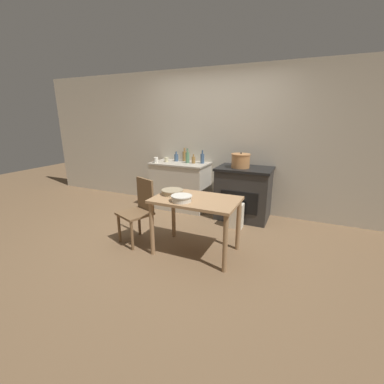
% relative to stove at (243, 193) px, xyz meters
% --- Properties ---
extents(ground_plane, '(14.00, 14.00, 0.00)m').
position_rel_stove_xyz_m(ground_plane, '(-0.66, -1.23, -0.45)').
color(ground_plane, brown).
extents(wall_back, '(8.00, 0.07, 2.55)m').
position_rel_stove_xyz_m(wall_back, '(-0.66, 0.35, 0.83)').
color(wall_back, beige).
rests_on(wall_back, ground_plane).
extents(counter_cabinet, '(1.07, 0.61, 0.89)m').
position_rel_stove_xyz_m(counter_cabinet, '(-1.23, 0.03, -0.00)').
color(counter_cabinet, beige).
rests_on(counter_cabinet, ground_plane).
extents(stove, '(0.91, 0.67, 0.89)m').
position_rel_stove_xyz_m(stove, '(0.00, 0.00, 0.00)').
color(stove, '#2D2B28').
rests_on(stove, ground_plane).
extents(work_table, '(1.06, 0.67, 0.73)m').
position_rel_stove_xyz_m(work_table, '(-0.27, -1.44, 0.17)').
color(work_table, '#A87F56').
rests_on(work_table, ground_plane).
extents(chair, '(0.52, 0.52, 0.89)m').
position_rel_stove_xyz_m(chair, '(-1.12, -1.47, 0.03)').
color(chair, brown).
rests_on(chair, ground_plane).
extents(flour_sack, '(0.24, 0.17, 0.40)m').
position_rel_stove_xyz_m(flour_sack, '(-0.00, -0.47, -0.25)').
color(flour_sack, beige).
rests_on(flour_sack, ground_plane).
extents(stock_pot, '(0.31, 0.31, 0.26)m').
position_rel_stove_xyz_m(stock_pot, '(-0.07, -0.05, 0.56)').
color(stock_pot, '#B77A47').
rests_on(stock_pot, stove).
extents(mixing_bowl_large, '(0.28, 0.28, 0.06)m').
position_rel_stove_xyz_m(mixing_bowl_large, '(-0.62, -1.40, 0.32)').
color(mixing_bowl_large, tan).
rests_on(mixing_bowl_large, work_table).
extents(mixing_bowl_small, '(0.26, 0.26, 0.08)m').
position_rel_stove_xyz_m(mixing_bowl_small, '(-0.38, -1.61, 0.33)').
color(mixing_bowl_small, silver).
rests_on(mixing_bowl_small, work_table).
extents(bottle_far_left, '(0.07, 0.07, 0.17)m').
position_rel_stove_xyz_m(bottle_far_left, '(-0.97, 0.06, 0.50)').
color(bottle_far_left, olive).
rests_on(bottle_far_left, counter_cabinet).
extents(bottle_left, '(0.08, 0.08, 0.25)m').
position_rel_stove_xyz_m(bottle_left, '(-1.24, 0.23, 0.54)').
color(bottle_left, olive).
rests_on(bottle_left, counter_cabinet).
extents(bottle_mid_left, '(0.07, 0.07, 0.24)m').
position_rel_stove_xyz_m(bottle_mid_left, '(-0.82, 0.12, 0.53)').
color(bottle_mid_left, '#3D5675').
rests_on(bottle_mid_left, counter_cabinet).
extents(bottle_center_left, '(0.08, 0.08, 0.18)m').
position_rel_stove_xyz_m(bottle_center_left, '(-1.37, 0.14, 0.51)').
color(bottle_center_left, '#3D5675').
rests_on(bottle_center_left, counter_cabinet).
extents(bottle_center, '(0.07, 0.07, 0.26)m').
position_rel_stove_xyz_m(bottle_center, '(-1.09, 0.06, 0.54)').
color(bottle_center, '#517F5B').
rests_on(bottle_center, counter_cabinet).
extents(cup_center_right, '(0.09, 0.09, 0.10)m').
position_rel_stove_xyz_m(cup_center_right, '(-1.64, -0.16, 0.49)').
color(cup_center_right, silver).
rests_on(cup_center_right, counter_cabinet).
extents(cup_mid_right, '(0.07, 0.07, 0.09)m').
position_rel_stove_xyz_m(cup_mid_right, '(-1.51, -0.01, 0.48)').
color(cup_mid_right, beige).
rests_on(cup_mid_right, counter_cabinet).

